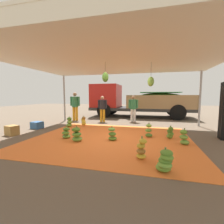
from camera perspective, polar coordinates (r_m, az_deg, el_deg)
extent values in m
plane|color=brown|center=(8.65, 4.45, -4.41)|extent=(40.00, 40.00, 0.00)
cube|color=orange|center=(5.78, -0.45, -9.50)|extent=(5.62, 4.97, 0.01)
cylinder|color=#9EA0A5|center=(10.12, -17.00, 4.78)|extent=(0.10, 0.10, 2.79)
cylinder|color=#9EA0A5|center=(9.03, 29.46, 4.20)|extent=(0.10, 0.10, 2.79)
cube|color=beige|center=(5.72, -0.47, 18.84)|extent=(8.00, 7.00, 0.06)
cube|color=beige|center=(2.62, -22.75, 30.70)|extent=(8.00, 0.04, 0.28)
cylinder|color=#4C422D|center=(6.03, -2.47, 16.15)|extent=(0.01, 0.01, 0.35)
ellipsoid|color=#477523|center=(5.98, -2.46, 12.60)|extent=(0.24, 0.24, 0.36)
cylinder|color=#4C422D|center=(6.18, 14.07, 14.97)|extent=(0.01, 0.01, 0.51)
ellipsoid|color=#75A83D|center=(6.12, 13.96, 10.74)|extent=(0.24, 0.24, 0.36)
ellipsoid|color=#75A83D|center=(8.09, -15.39, -4.61)|extent=(0.30, 0.30, 0.17)
ellipsoid|color=#75A83D|center=(8.05, -15.18, -3.54)|extent=(0.33, 0.33, 0.17)
ellipsoid|color=#518428|center=(8.03, -15.29, -2.46)|extent=(0.31, 0.31, 0.17)
cylinder|color=olive|center=(8.05, -15.37, -2.02)|extent=(0.04, 0.04, 0.12)
ellipsoid|color=#60932D|center=(3.53, 18.21, -18.71)|extent=(0.39, 0.39, 0.14)
ellipsoid|color=#6B9E38|center=(3.47, 18.67, -17.79)|extent=(0.39, 0.39, 0.14)
ellipsoid|color=#518428|center=(3.47, 18.87, -16.37)|extent=(0.33, 0.33, 0.14)
ellipsoid|color=#60932D|center=(3.42, 19.36, -15.30)|extent=(0.30, 0.30, 0.14)
ellipsoid|color=#518428|center=(3.42, 19.27, -13.96)|extent=(0.28, 0.28, 0.14)
cylinder|color=olive|center=(3.38, 18.92, -13.07)|extent=(0.04, 0.04, 0.12)
ellipsoid|color=#477523|center=(6.06, 13.29, -8.22)|extent=(0.35, 0.35, 0.13)
ellipsoid|color=#6B9E38|center=(6.03, 13.14, -6.54)|extent=(0.28, 0.28, 0.13)
ellipsoid|color=#75A83D|center=(5.97, 13.25, -4.90)|extent=(0.30, 0.30, 0.13)
cylinder|color=olive|center=(5.97, 13.35, -4.32)|extent=(0.04, 0.04, 0.12)
ellipsoid|color=#6B9E38|center=(5.98, -16.28, -8.51)|extent=(0.36, 0.36, 0.13)
ellipsoid|color=#60932D|center=(5.92, -16.56, -7.32)|extent=(0.29, 0.29, 0.13)
ellipsoid|color=#477523|center=(5.89, -16.31, -6.03)|extent=(0.33, 0.33, 0.13)
cylinder|color=olive|center=(5.89, -16.34, -5.44)|extent=(0.04, 0.04, 0.12)
ellipsoid|color=#75A83D|center=(5.50, -12.59, -9.53)|extent=(0.47, 0.47, 0.16)
ellipsoid|color=#518428|center=(5.43, -12.73, -7.96)|extent=(0.43, 0.43, 0.16)
ellipsoid|color=#477523|center=(5.41, -12.96, -6.27)|extent=(0.39, 0.39, 0.16)
cylinder|color=olive|center=(5.41, -12.81, -5.62)|extent=(0.04, 0.04, 0.12)
ellipsoid|color=gold|center=(8.38, -10.25, -4.17)|extent=(0.25, 0.25, 0.16)
ellipsoid|color=gold|center=(8.36, -10.29, -3.69)|extent=(0.31, 0.31, 0.16)
ellipsoid|color=gold|center=(8.38, -10.37, -3.16)|extent=(0.30, 0.30, 0.16)
ellipsoid|color=gold|center=(8.38, -10.50, -2.65)|extent=(0.27, 0.27, 0.16)
ellipsoid|color=#996628|center=(8.32, -10.26, -2.20)|extent=(0.26, 0.26, 0.16)
cylinder|color=olive|center=(8.33, -10.39, -1.77)|extent=(0.04, 0.04, 0.12)
ellipsoid|color=gold|center=(4.02, 10.58, -15.50)|extent=(0.32, 0.32, 0.13)
ellipsoid|color=#996628|center=(3.97, 10.55, -13.88)|extent=(0.31, 0.31, 0.13)
ellipsoid|color=gold|center=(3.95, 10.51, -12.04)|extent=(0.29, 0.29, 0.13)
ellipsoid|color=gold|center=(3.89, 11.21, -10.44)|extent=(0.25, 0.25, 0.13)
cylinder|color=olive|center=(3.89, 10.87, -9.52)|extent=(0.04, 0.04, 0.12)
ellipsoid|color=#60932D|center=(5.48, 0.19, -9.59)|extent=(0.41, 0.41, 0.13)
ellipsoid|color=#477523|center=(5.43, 0.11, -8.04)|extent=(0.33, 0.33, 0.13)
ellipsoid|color=#6B9E38|center=(5.45, -0.15, -6.34)|extent=(0.32, 0.32, 0.13)
cylinder|color=olive|center=(5.41, -0.02, -5.78)|extent=(0.04, 0.04, 0.12)
ellipsoid|color=#6B9E38|center=(5.50, 24.99, -9.98)|extent=(0.31, 0.31, 0.15)
ellipsoid|color=#6B9E38|center=(5.46, 24.70, -8.32)|extent=(0.25, 0.25, 0.15)
ellipsoid|color=#60932D|center=(5.41, 24.68, -6.67)|extent=(0.28, 0.28, 0.15)
cylinder|color=olive|center=(5.42, 24.92, -6.01)|extent=(0.04, 0.04, 0.12)
ellipsoid|color=#60932D|center=(6.07, 20.30, -8.26)|extent=(0.31, 0.31, 0.16)
ellipsoid|color=#518428|center=(6.02, 20.61, -7.50)|extent=(0.27, 0.27, 0.16)
ellipsoid|color=#477523|center=(6.01, 20.36, -6.63)|extent=(0.25, 0.25, 0.16)
ellipsoid|color=#518428|center=(5.98, 20.65, -5.80)|extent=(0.25, 0.25, 0.16)
cylinder|color=olive|center=(5.98, 20.62, -5.21)|extent=(0.04, 0.04, 0.12)
cube|color=#2D2D2D|center=(11.79, 10.20, 1.18)|extent=(7.19, 2.49, 0.20)
cube|color=red|center=(12.19, -2.02, 5.89)|extent=(2.02, 2.28, 1.70)
cube|color=#232D38|center=(12.51, -6.56, 7.41)|extent=(0.03, 1.99, 0.75)
cube|color=#99754C|center=(10.56, 17.27, 3.48)|extent=(4.46, 0.08, 0.90)
cube|color=#99754C|center=(12.96, 16.63, 3.88)|extent=(4.46, 0.08, 0.90)
cube|color=#99754C|center=(12.08, 27.36, 3.35)|extent=(0.08, 2.48, 0.90)
ellipsoid|color=#60932D|center=(11.76, 16.93, 4.10)|extent=(3.93, 2.09, 1.07)
cube|color=#237533|center=(11.76, 17.01, 6.80)|extent=(2.68, 1.89, 0.04)
cylinder|color=black|center=(11.11, -2.89, 0.47)|extent=(1.00, 0.28, 1.00)
cylinder|color=black|center=(13.30, -0.07, 1.36)|extent=(1.00, 0.28, 1.00)
cylinder|color=black|center=(10.78, 22.88, -0.14)|extent=(1.00, 0.28, 1.00)
cylinder|color=black|center=(13.03, 21.30, 0.87)|extent=(1.00, 0.28, 1.00)
cylinder|color=silver|center=(9.48, 7.20, -1.21)|extent=(0.14, 0.14, 0.76)
cylinder|color=silver|center=(9.46, 8.23, -1.24)|extent=(0.14, 0.14, 0.76)
cylinder|color=#337A4C|center=(9.41, 7.77, 2.80)|extent=(0.35, 0.35, 0.57)
cylinder|color=#337A4C|center=(9.43, 6.38, 3.02)|extent=(0.11, 0.11, 0.51)
cylinder|color=#337A4C|center=(9.39, 9.17, 2.96)|extent=(0.11, 0.11, 0.51)
sphere|color=#936B4C|center=(9.40, 7.80, 5.29)|extent=(0.21, 0.21, 0.21)
cylinder|color=orange|center=(10.13, -13.74, -0.60)|extent=(0.16, 0.16, 0.86)
cylinder|color=orange|center=(10.04, -12.76, -0.63)|extent=(0.16, 0.16, 0.86)
cylinder|color=#337A4C|center=(10.03, -13.35, 3.66)|extent=(0.39, 0.39, 0.64)
cylinder|color=#337A4C|center=(10.15, -14.66, 3.85)|extent=(0.13, 0.13, 0.57)
cylinder|color=#337A4C|center=(9.92, -12.01, 3.87)|extent=(0.13, 0.13, 0.57)
sphere|color=#936B4C|center=(10.03, -13.41, 6.30)|extent=(0.23, 0.23, 0.23)
cylinder|color=orange|center=(9.42, -3.97, -1.26)|extent=(0.14, 0.14, 0.75)
cylinder|color=orange|center=(9.37, -2.99, -1.29)|extent=(0.14, 0.14, 0.75)
cylinder|color=#26262D|center=(9.33, -3.51, 2.73)|extent=(0.34, 0.34, 0.56)
cylinder|color=#26262D|center=(9.40, -4.83, 2.94)|extent=(0.11, 0.11, 0.50)
cylinder|color=#26262D|center=(9.27, -2.17, 2.91)|extent=(0.11, 0.11, 0.50)
sphere|color=tan|center=(9.32, -3.52, 5.21)|extent=(0.20, 0.20, 0.20)
cube|color=olive|center=(7.34, -32.68, -5.65)|extent=(0.51, 0.46, 0.38)
cube|color=#335B8E|center=(8.26, -25.68, -4.32)|extent=(0.53, 0.50, 0.32)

